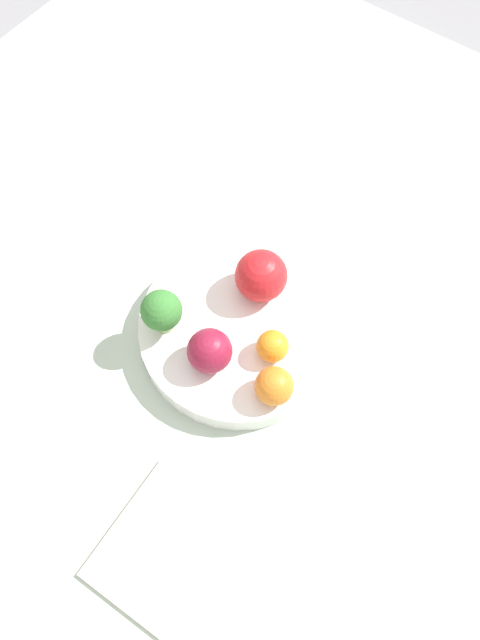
{
  "coord_description": "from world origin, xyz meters",
  "views": [
    {
      "loc": [
        -0.19,
        0.26,
        0.68
      ],
      "look_at": [
        0.0,
        0.0,
        0.06
      ],
      "focal_mm": 35.0,
      "sensor_mm": 36.0,
      "label": 1
    }
  ],
  "objects_px": {
    "broccoli": "(162,311)",
    "apple_red": "(261,276)",
    "bowl": "(240,330)",
    "napkin": "(180,557)",
    "orange_front": "(274,386)",
    "apple_green": "(208,350)",
    "orange_back": "(273,346)"
  },
  "relations": [
    {
      "from": "apple_red",
      "to": "napkin",
      "type": "bearing_deg",
      "value": 110.12
    },
    {
      "from": "bowl",
      "to": "napkin",
      "type": "relative_size",
      "value": 1.51
    },
    {
      "from": "broccoli",
      "to": "orange_back",
      "type": "bearing_deg",
      "value": -159.39
    },
    {
      "from": "apple_red",
      "to": "orange_back",
      "type": "distance_m",
      "value": 0.08
    },
    {
      "from": "apple_red",
      "to": "orange_front",
      "type": "bearing_deg",
      "value": 131.41
    },
    {
      "from": "napkin",
      "to": "bowl",
      "type": "bearing_deg",
      "value": -67.57
    },
    {
      "from": "broccoli",
      "to": "apple_green",
      "type": "relative_size",
      "value": 1.23
    },
    {
      "from": "bowl",
      "to": "napkin",
      "type": "bearing_deg",
      "value": 112.43
    },
    {
      "from": "broccoli",
      "to": "orange_front",
      "type": "relative_size",
      "value": 1.45
    },
    {
      "from": "broccoli",
      "to": "apple_red",
      "type": "xyz_separation_m",
      "value": [
        -0.06,
        -0.1,
        -0.01
      ]
    },
    {
      "from": "broccoli",
      "to": "napkin",
      "type": "distance_m",
      "value": 0.25
    },
    {
      "from": "apple_red",
      "to": "apple_green",
      "type": "bearing_deg",
      "value": 92.81
    },
    {
      "from": "bowl",
      "to": "napkin",
      "type": "distance_m",
      "value": 0.25
    },
    {
      "from": "broccoli",
      "to": "napkin",
      "type": "relative_size",
      "value": 0.4
    },
    {
      "from": "orange_front",
      "to": "napkin",
      "type": "bearing_deg",
      "value": 95.75
    },
    {
      "from": "apple_green",
      "to": "orange_front",
      "type": "bearing_deg",
      "value": -173.62
    },
    {
      "from": "apple_red",
      "to": "bowl",
      "type": "bearing_deg",
      "value": 98.71
    },
    {
      "from": "apple_green",
      "to": "orange_front",
      "type": "xyz_separation_m",
      "value": [
        -0.08,
        -0.01,
        -0.0
      ]
    },
    {
      "from": "orange_back",
      "to": "napkin",
      "type": "relative_size",
      "value": 0.23
    },
    {
      "from": "napkin",
      "to": "orange_front",
      "type": "bearing_deg",
      "value": -84.25
    },
    {
      "from": "apple_green",
      "to": "orange_back",
      "type": "bearing_deg",
      "value": -138.06
    },
    {
      "from": "orange_back",
      "to": "broccoli",
      "type": "bearing_deg",
      "value": 20.61
    },
    {
      "from": "apple_green",
      "to": "orange_back",
      "type": "xyz_separation_m",
      "value": [
        -0.05,
        -0.05,
        -0.01
      ]
    },
    {
      "from": "apple_red",
      "to": "napkin",
      "type": "height_order",
      "value": "apple_red"
    },
    {
      "from": "orange_front",
      "to": "napkin",
      "type": "distance_m",
      "value": 0.2
    },
    {
      "from": "orange_front",
      "to": "apple_green",
      "type": "bearing_deg",
      "value": 6.38
    },
    {
      "from": "apple_red",
      "to": "orange_front",
      "type": "xyz_separation_m",
      "value": [
        -0.09,
        0.1,
        -0.01
      ]
    },
    {
      "from": "broccoli",
      "to": "napkin",
      "type": "height_order",
      "value": "broccoli"
    },
    {
      "from": "apple_green",
      "to": "orange_front",
      "type": "relative_size",
      "value": 1.18
    },
    {
      "from": "broccoli",
      "to": "apple_green",
      "type": "bearing_deg",
      "value": 177.34
    },
    {
      "from": "broccoli",
      "to": "apple_red",
      "type": "distance_m",
      "value": 0.12
    },
    {
      "from": "bowl",
      "to": "apple_red",
      "type": "distance_m",
      "value": 0.07
    }
  ]
}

